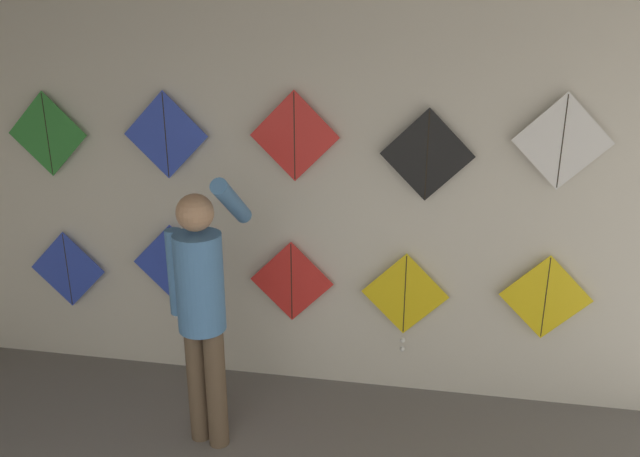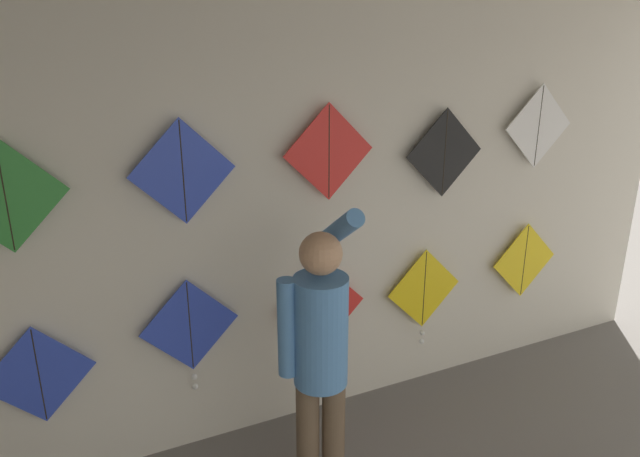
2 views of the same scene
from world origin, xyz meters
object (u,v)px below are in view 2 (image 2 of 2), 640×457
kite_9 (539,126)px  kite_3 (424,292)px  kite_2 (323,307)px  kite_0 (39,375)px  shopkeeper (320,350)px  kite_1 (190,329)px  kite_6 (183,172)px  kite_4 (524,260)px  kite_5 (5,196)px  kite_8 (445,153)px  kite_7 (329,152)px

kite_9 → kite_3: bearing=-180.0°
kite_3 → kite_2: bearing=180.0°
kite_0 → shopkeeper: bearing=-28.8°
kite_1 → kite_3: size_ratio=1.00×
kite_6 → kite_4: bearing=0.0°
shopkeeper → kite_5: 1.74m
shopkeeper → kite_8: (1.27, 0.74, 0.76)m
kite_0 → kite_2: bearing=0.0°
kite_3 → kite_9: size_ratio=1.23×
kite_2 → kite_6: (-0.85, 0.00, 1.01)m
shopkeeper → kite_2: bearing=79.6°
kite_4 → kite_7: bearing=180.0°
shopkeeper → kite_2: (0.38, 0.74, -0.18)m
kite_4 → kite_8: kite_8 is taller
shopkeeper → kite_5: kite_5 is taller
kite_0 → kite_8: bearing=0.0°
kite_5 → kite_6: bearing=0.0°
kite_1 → kite_4: bearing=0.0°
kite_3 → kite_4: size_ratio=1.23×
kite_8 → kite_4: bearing=0.0°
kite_7 → kite_8: kite_7 is taller
kite_1 → kite_2: kite_1 is taller
shopkeeper → kite_7: 1.20m
kite_1 → kite_0: bearing=180.0°
kite_2 → kite_7: 1.03m
kite_4 → kite_8: (-0.82, 0.00, 0.92)m
kite_7 → shopkeeper: bearing=-119.2°
shopkeeper → kite_7: kite_7 is taller
kite_2 → kite_3: kite_2 is taller
kite_5 → kite_8: 2.61m
kite_4 → kite_9: kite_9 is taller
kite_0 → kite_5: size_ratio=1.00×
kite_4 → kite_7: size_ratio=1.00×
kite_1 → kite_4: (2.58, 0.00, -0.03)m
kite_3 → kite_9: kite_9 is taller
shopkeeper → kite_6: (-0.47, 0.74, 0.83)m
shopkeeper → kite_6: bearing=139.3°
kite_7 → kite_2: bearing=180.0°
kite_5 → kite_7: 1.76m
shopkeeper → kite_8: 1.65m
kite_2 → kite_7: size_ratio=1.00×
kite_9 → shopkeeper: bearing=-160.3°
kite_0 → kite_4: 3.42m
kite_0 → kite_3: (2.51, -0.00, -0.02)m
kite_6 → kite_9: 2.54m
shopkeeper → kite_0: 1.55m
kite_2 → kite_0: bearing=180.0°
kite_6 → kite_1: bearing=-178.8°
kite_0 → kite_3: bearing=-0.0°
kite_8 → kite_1: bearing=-180.0°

